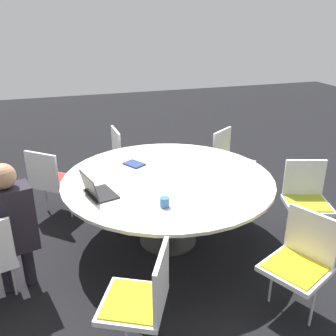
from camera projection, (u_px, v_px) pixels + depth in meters
ground_plane at (168, 240)px, 3.97m from camera, size 16.00×16.00×0.00m
conference_table at (168, 186)px, 3.73m from camera, size 2.08×2.08×0.73m
chair_1 at (143, 296)px, 2.48m from camera, size 0.58×0.57×0.84m
chair_2 at (301, 258)px, 2.86m from camera, size 0.58×0.57×0.84m
chair_3 at (306, 196)px, 3.84m from camera, size 0.53×0.55×0.84m
chair_4 at (230, 157)px, 4.87m from camera, size 0.60×0.60×0.84m
chair_5 at (126, 154)px, 4.99m from camera, size 0.46×0.44×0.84m
chair_6 at (51, 178)px, 4.25m from camera, size 0.61×0.61×0.84m
person_0 at (11, 221)px, 2.98m from camera, size 0.32×0.41×1.19m
laptop at (96, 190)px, 3.30m from camera, size 0.38×0.32×0.21m
spiral_notebook at (134, 164)px, 3.99m from camera, size 0.26×0.24×0.02m
coffee_cup at (165, 202)px, 3.11m from camera, size 0.08×0.08×0.09m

